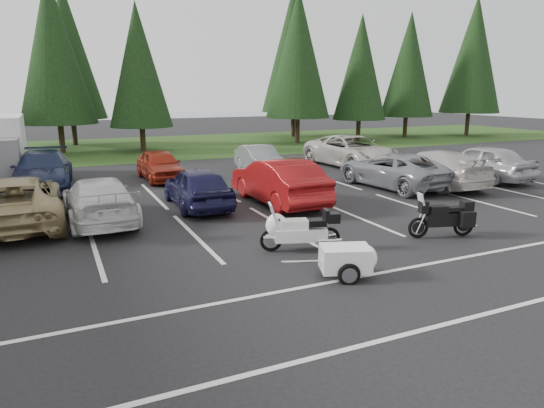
{
  "coord_description": "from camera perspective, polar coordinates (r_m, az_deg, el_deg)",
  "views": [
    {
      "loc": [
        -5.68,
        -11.87,
        4.04
      ],
      "look_at": [
        -0.49,
        -0.5,
        1.1
      ],
      "focal_mm": 32.0,
      "sensor_mm": 36.0,
      "label": 1
    }
  ],
  "objects": [
    {
      "name": "cargo_trailer",
      "position": [
        10.86,
        8.6,
        -6.73
      ],
      "size": [
        1.77,
        1.37,
        0.72
      ],
      "primitive_type": null,
      "rotation": [
        0.0,
        0.0,
        -0.36
      ],
      "color": "white",
      "rests_on": "ground"
    },
    {
      "name": "conifer_6",
      "position": [
        38.38,
        3.11,
        17.22
      ],
      "size": [
        4.93,
        4.93,
        11.48
      ],
      "color": "#332316",
      "rests_on": "ground"
    },
    {
      "name": "grass_strip",
      "position": [
        36.54,
        -15.53,
        6.43
      ],
      "size": [
        80.0,
        16.0,
        0.01
      ],
      "primitive_type": "cube",
      "color": "#203C13",
      "rests_on": "ground"
    },
    {
      "name": "conifer_4",
      "position": [
        34.86,
        -24.37,
        16.22
      ],
      "size": [
        4.8,
        4.8,
        11.17
      ],
      "color": "#332316",
      "rests_on": "ground"
    },
    {
      "name": "car_far_4",
      "position": [
        26.57,
        9.38,
        6.15
      ],
      "size": [
        3.23,
        6.23,
        1.68
      ],
      "primitive_type": "imported",
      "rotation": [
        0.0,
        0.0,
        0.07
      ],
      "color": "beige",
      "rests_on": "ground"
    },
    {
      "name": "conifer_5",
      "position": [
        33.98,
        -15.45,
        15.47
      ],
      "size": [
        4.14,
        4.14,
        9.63
      ],
      "color": "#332316",
      "rests_on": "ground"
    },
    {
      "name": "car_near_3",
      "position": [
        16.0,
        -19.66,
        0.44
      ],
      "size": [
        2.07,
        4.92,
        1.42
      ],
      "primitive_type": "imported",
      "rotation": [
        0.0,
        0.0,
        3.16
      ],
      "color": "silver",
      "rests_on": "ground"
    },
    {
      "name": "car_near_7",
      "position": [
        22.03,
        18.47,
        4.03
      ],
      "size": [
        2.18,
        5.34,
        1.55
      ],
      "primitive_type": "imported",
      "rotation": [
        0.0,
        0.0,
        3.14
      ],
      "color": "beige",
      "rests_on": "ground"
    },
    {
      "name": "lake_water",
      "position": [
        67.68,
        -16.47,
        9.29
      ],
      "size": [
        70.0,
        50.0,
        0.02
      ],
      "primitive_type": "cube",
      "color": "slate",
      "rests_on": "ground"
    },
    {
      "name": "touring_motorcycle",
      "position": [
        12.44,
        3.37,
        -2.64
      ],
      "size": [
        2.43,
        1.37,
        1.29
      ],
      "primitive_type": null,
      "rotation": [
        0.0,
        0.0,
        -0.3
      ],
      "color": "white",
      "rests_on": "ground"
    },
    {
      "name": "car_near_8",
      "position": [
        24.32,
        23.38,
        4.54
      ],
      "size": [
        2.37,
        4.94,
        1.63
      ],
      "primitive_type": "imported",
      "rotation": [
        0.0,
        0.0,
        3.24
      ],
      "color": "#AAA9AE",
      "rests_on": "ground"
    },
    {
      "name": "conifer_8",
      "position": [
        44.89,
        15.82,
        15.49
      ],
      "size": [
        4.53,
        4.53,
        10.56
      ],
      "color": "#332316",
      "rests_on": "ground"
    },
    {
      "name": "car_near_6",
      "position": [
        21.26,
        14.09,
        3.92
      ],
      "size": [
        2.9,
        5.52,
        1.48
      ],
      "primitive_type": "imported",
      "rotation": [
        0.0,
        0.0,
        3.23
      ],
      "color": "gray",
      "rests_on": "ground"
    },
    {
      "name": "car_far_2",
      "position": [
        22.9,
        -13.02,
        4.49
      ],
      "size": [
        1.74,
        4.09,
        1.38
      ],
      "primitive_type": "imported",
      "rotation": [
        0.0,
        0.0,
        0.03
      ],
      "color": "maroon",
      "rests_on": "ground"
    },
    {
      "name": "car_far_1",
      "position": [
        22.28,
        -25.38,
        3.56
      ],
      "size": [
        2.57,
        5.55,
        1.57
      ],
      "primitive_type": "imported",
      "rotation": [
        0.0,
        0.0,
        -0.07
      ],
      "color": "#192240",
      "rests_on": "ground"
    },
    {
      "name": "conifer_7",
      "position": [
        40.91,
        10.4,
        15.52
      ],
      "size": [
        4.27,
        4.27,
        9.94
      ],
      "color": "#332316",
      "rests_on": "ground"
    },
    {
      "name": "conifer_9",
      "position": [
        48.08,
        22.62,
        15.89
      ],
      "size": [
        5.19,
        5.19,
        12.1
      ],
      "color": "#332316",
      "rests_on": "ground"
    },
    {
      "name": "conifer_back_c",
      "position": [
        43.52,
        2.57,
        17.78
      ],
      "size": [
        5.5,
        5.5,
        12.81
      ],
      "color": "#332316",
      "rests_on": "ground"
    },
    {
      "name": "conifer_back_b",
      "position": [
        39.5,
        -22.98,
        16.21
      ],
      "size": [
        4.97,
        4.97,
        11.58
      ],
      "color": "#332316",
      "rests_on": "ground"
    },
    {
      "name": "car_far_3",
      "position": [
        24.16,
        -1.47,
        5.25
      ],
      "size": [
        1.68,
        4.21,
        1.36
      ],
      "primitive_type": "imported",
      "rotation": [
        0.0,
        0.0,
        -0.06
      ],
      "color": "slate",
      "rests_on": "ground"
    },
    {
      "name": "ground",
      "position": [
        13.76,
        1.0,
        -3.83
      ],
      "size": [
        120.0,
        120.0,
        0.0
      ],
      "primitive_type": "plane",
      "color": "black",
      "rests_on": "ground"
    },
    {
      "name": "car_near_2",
      "position": [
        16.52,
        -27.88,
        0.25
      ],
      "size": [
        2.62,
        5.54,
        1.53
      ],
      "primitive_type": "imported",
      "rotation": [
        0.0,
        0.0,
        3.16
      ],
      "color": "#9A8659",
      "rests_on": "ground"
    },
    {
      "name": "adventure_motorcycle",
      "position": [
        14.35,
        19.37,
        -1.17
      ],
      "size": [
        2.28,
        1.3,
        1.31
      ],
      "primitive_type": null,
      "rotation": [
        0.0,
        0.0,
        -0.27
      ],
      "color": "black",
      "rests_on": "ground"
    },
    {
      "name": "car_near_5",
      "position": [
        17.61,
        0.74,
        2.72
      ],
      "size": [
        1.89,
        5.05,
        1.65
      ],
      "primitive_type": "imported",
      "rotation": [
        0.0,
        0.0,
        3.17
      ],
      "color": "maroon",
      "rests_on": "ground"
    },
    {
      "name": "car_near_4",
      "position": [
        17.23,
        -8.77,
        2.01
      ],
      "size": [
        1.8,
        4.32,
        1.46
      ],
      "primitive_type": "imported",
      "rotation": [
        0.0,
        0.0,
        3.13
      ],
      "color": "#171638",
      "rests_on": "ground"
    },
    {
      "name": "stall_markings",
      "position": [
        15.52,
        -2.18,
        -1.84
      ],
      "size": [
        32.0,
        16.0,
        0.01
      ],
      "primitive_type": "cube",
      "color": "silver",
      "rests_on": "ground"
    }
  ]
}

